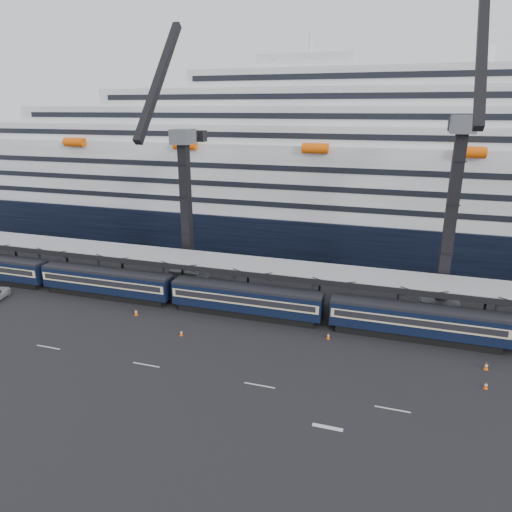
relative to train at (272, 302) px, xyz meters
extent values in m
plane|color=black|center=(4.65, -10.00, -2.20)|extent=(260.00, 260.00, 0.00)
cube|color=beige|center=(-21.35, -14.00, -2.19)|extent=(3.00, 0.15, 0.02)
cube|color=beige|center=(-9.35, -14.00, -2.19)|extent=(3.00, 0.15, 0.02)
cube|color=beige|center=(2.65, -14.00, -2.19)|extent=(3.00, 0.15, 0.02)
cube|color=beige|center=(14.65, -14.00, -2.19)|extent=(3.00, 0.15, 0.02)
cube|color=beige|center=(9.65, -18.00, -2.19)|extent=(2.50, 0.40, 0.02)
cube|color=black|center=(-23.35, 0.00, -1.75)|extent=(17.48, 2.40, 0.90)
cube|color=black|center=(-23.35, 0.00, 0.05)|extent=(19.00, 2.80, 2.70)
cube|color=beige|center=(-23.35, 0.00, 0.35)|extent=(18.62, 2.92, 1.05)
cube|color=black|center=(-23.35, 0.00, 0.40)|extent=(17.86, 2.98, 0.70)
cube|color=black|center=(-23.35, 0.00, 1.55)|extent=(19.00, 2.50, 0.35)
cube|color=black|center=(-3.35, 0.00, -1.75)|extent=(17.48, 2.40, 0.90)
cube|color=black|center=(-3.35, 0.00, 0.05)|extent=(19.00, 2.80, 2.70)
cube|color=beige|center=(-3.35, 0.00, 0.35)|extent=(18.62, 2.92, 1.05)
cube|color=black|center=(-3.35, 0.00, 0.40)|extent=(17.86, 2.98, 0.70)
cube|color=black|center=(-3.35, 0.00, 1.55)|extent=(19.00, 2.50, 0.35)
cube|color=black|center=(16.65, 0.00, -1.75)|extent=(17.48, 2.40, 0.90)
cube|color=black|center=(16.65, 0.00, 0.05)|extent=(19.00, 2.80, 2.70)
cube|color=beige|center=(16.65, 0.00, 0.35)|extent=(18.62, 2.92, 1.05)
cube|color=black|center=(16.65, 0.00, 0.40)|extent=(17.86, 2.98, 0.70)
cube|color=black|center=(16.65, 0.00, 1.55)|extent=(19.00, 2.50, 0.35)
cube|color=gray|center=(4.65, 4.00, 3.20)|extent=(130.00, 6.00, 0.25)
cube|color=black|center=(4.65, 1.00, 2.90)|extent=(130.00, 0.25, 0.70)
cube|color=black|center=(4.65, 7.00, 2.90)|extent=(130.00, 0.25, 0.70)
cube|color=black|center=(-45.35, 6.80, 0.50)|extent=(0.25, 0.25, 5.40)
cube|color=black|center=(-35.35, 1.20, 0.50)|extent=(0.25, 0.25, 5.40)
cube|color=black|center=(-35.35, 6.80, 0.50)|extent=(0.25, 0.25, 5.40)
cube|color=black|center=(-25.35, 1.20, 0.50)|extent=(0.25, 0.25, 5.40)
cube|color=black|center=(-25.35, 6.80, 0.50)|extent=(0.25, 0.25, 5.40)
cube|color=black|center=(-15.35, 1.20, 0.50)|extent=(0.25, 0.25, 5.40)
cube|color=black|center=(-15.35, 6.80, 0.50)|extent=(0.25, 0.25, 5.40)
cube|color=black|center=(-5.35, 1.20, 0.50)|extent=(0.25, 0.25, 5.40)
cube|color=black|center=(-5.35, 6.80, 0.50)|extent=(0.25, 0.25, 5.40)
cube|color=black|center=(4.65, 1.20, 0.50)|extent=(0.25, 0.25, 5.40)
cube|color=black|center=(4.65, 6.80, 0.50)|extent=(0.25, 0.25, 5.40)
cube|color=black|center=(14.65, 1.20, 0.50)|extent=(0.25, 0.25, 5.40)
cube|color=black|center=(14.65, 6.80, 0.50)|extent=(0.25, 0.25, 5.40)
cube|color=black|center=(24.65, 1.20, 0.50)|extent=(0.25, 0.25, 5.40)
cube|color=black|center=(24.65, 6.80, 0.50)|extent=(0.25, 0.25, 5.40)
cube|color=black|center=(4.65, 36.00, 1.30)|extent=(200.00, 28.00, 7.00)
cube|color=silver|center=(4.65, 36.00, 10.80)|extent=(190.00, 26.88, 12.00)
cube|color=silver|center=(4.65, 36.00, 18.30)|extent=(160.00, 24.64, 3.00)
cube|color=black|center=(4.65, 23.63, 18.30)|extent=(153.60, 0.12, 0.90)
cube|color=silver|center=(4.65, 36.00, 21.30)|extent=(124.00, 21.84, 3.00)
cube|color=black|center=(4.65, 25.03, 21.30)|extent=(119.04, 0.12, 0.90)
cube|color=silver|center=(4.65, 36.00, 24.30)|extent=(90.00, 19.04, 3.00)
cube|color=black|center=(4.65, 26.43, 24.30)|extent=(86.40, 0.12, 0.90)
cube|color=silver|center=(4.65, 36.00, 27.30)|extent=(56.00, 16.24, 3.00)
cube|color=black|center=(4.65, 27.83, 27.30)|extent=(53.76, 0.12, 0.90)
cube|color=silver|center=(-3.35, 36.00, 29.80)|extent=(16.00, 12.00, 2.50)
cylinder|color=silver|center=(24.65, 36.00, 30.30)|extent=(2.80, 2.80, 3.00)
cylinder|color=#FF5C08|center=(-43.35, 21.96, 16.60)|extent=(4.00, 1.60, 1.60)
cylinder|color=#FF5C08|center=(-21.35, 21.96, 16.60)|extent=(4.00, 1.60, 1.60)
cylinder|color=#FF5C08|center=(0.65, 21.96, 16.60)|extent=(4.00, 1.60, 1.60)
cylinder|color=#FF5C08|center=(22.65, 21.96, 16.60)|extent=(4.00, 1.60, 1.60)
cube|color=#4E5156|center=(-15.35, 9.00, -1.20)|extent=(4.50, 4.50, 2.00)
cube|color=black|center=(-15.35, 9.00, 8.80)|extent=(1.30, 1.30, 18.00)
cube|color=#4E5156|center=(-15.35, 9.00, 18.80)|extent=(2.60, 3.20, 2.00)
cube|color=black|center=(-15.35, 3.21, 25.69)|extent=(0.90, 12.26, 14.37)
cube|color=black|center=(-15.35, 11.52, 18.80)|extent=(0.90, 5.04, 0.90)
cube|color=black|center=(-15.35, 14.04, 18.60)|extent=(2.20, 1.60, 1.60)
cube|color=#4E5156|center=(19.65, 8.00, -1.20)|extent=(4.50, 4.50, 2.00)
cube|color=black|center=(19.65, 8.00, 9.80)|extent=(1.30, 1.30, 20.00)
cube|color=#4E5156|center=(19.65, 8.00, 20.80)|extent=(2.60, 3.20, 2.00)
cube|color=black|center=(19.65, 2.26, 28.99)|extent=(0.90, 12.21, 16.90)
cube|color=black|center=(19.65, 10.80, 20.80)|extent=(0.90, 5.60, 0.90)
cube|color=black|center=(19.65, 13.60, 20.60)|extent=(2.20, 1.60, 1.60)
cube|color=#FF5C08|center=(-16.55, -4.07, -2.18)|extent=(0.43, 0.43, 0.05)
cone|color=#FF5C08|center=(-16.55, -4.07, -1.75)|extent=(0.36, 0.36, 0.81)
cylinder|color=white|center=(-16.55, -4.07, -1.75)|extent=(0.30, 0.30, 0.14)
cube|color=#FF5C08|center=(-8.74, -7.26, -2.18)|extent=(0.35, 0.35, 0.04)
cone|color=#FF5C08|center=(-8.74, -7.26, -1.84)|extent=(0.29, 0.29, 0.66)
cylinder|color=white|center=(-8.74, -7.26, -1.84)|extent=(0.25, 0.25, 0.11)
cube|color=#FF5C08|center=(7.40, -3.04, -2.18)|extent=(0.36, 0.36, 0.04)
cone|color=#FF5C08|center=(7.40, -3.04, -1.82)|extent=(0.31, 0.31, 0.69)
cylinder|color=white|center=(7.40, -3.04, -1.82)|extent=(0.26, 0.26, 0.11)
cube|color=#FF5C08|center=(23.34, -4.69, -2.18)|extent=(0.41, 0.41, 0.04)
cone|color=#FF5C08|center=(23.34, -4.69, -1.77)|extent=(0.34, 0.34, 0.77)
cylinder|color=white|center=(23.34, -4.69, -1.77)|extent=(0.29, 0.29, 0.13)
cube|color=#FF5C08|center=(22.80, -8.26, -2.18)|extent=(0.36, 0.36, 0.04)
cone|color=#FF5C08|center=(22.80, -8.26, -1.83)|extent=(0.30, 0.30, 0.67)
cylinder|color=white|center=(22.80, -8.26, -1.83)|extent=(0.25, 0.25, 0.11)
camera|label=1|loc=(13.29, -49.25, 22.59)|focal=32.00mm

